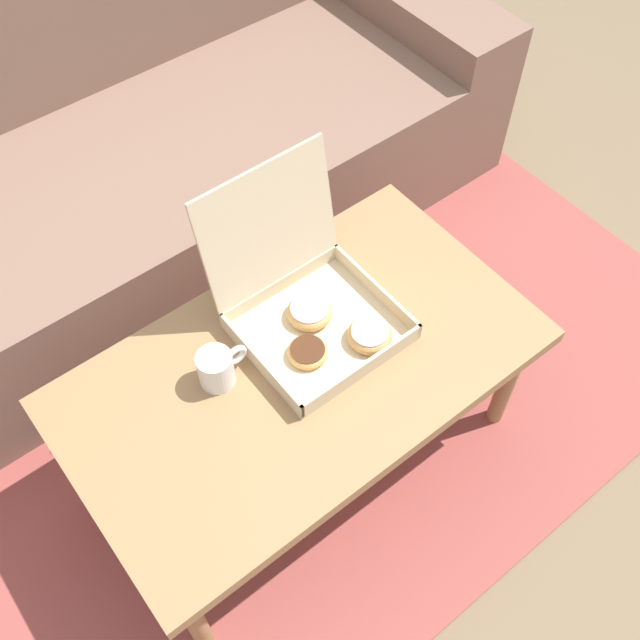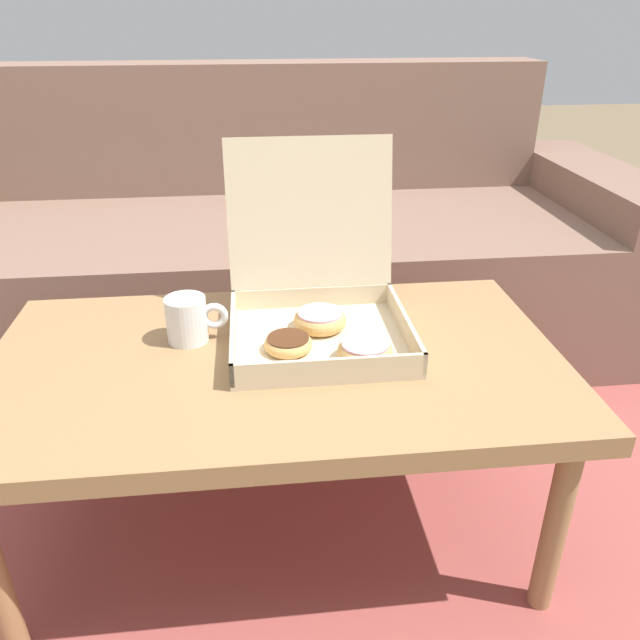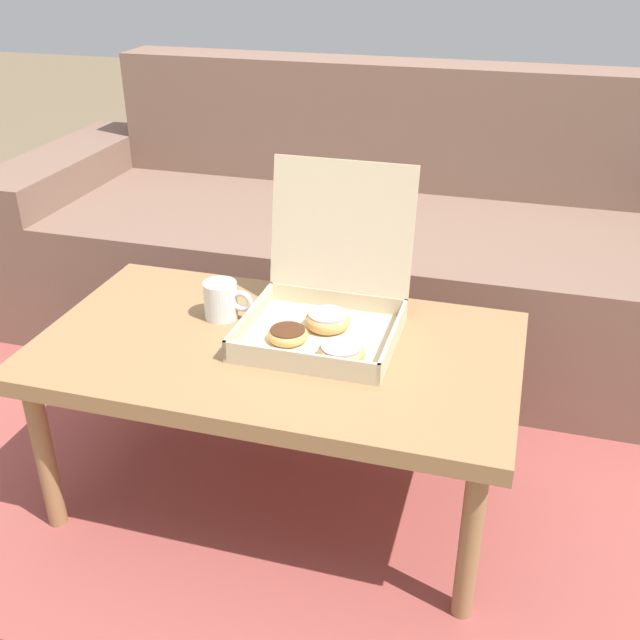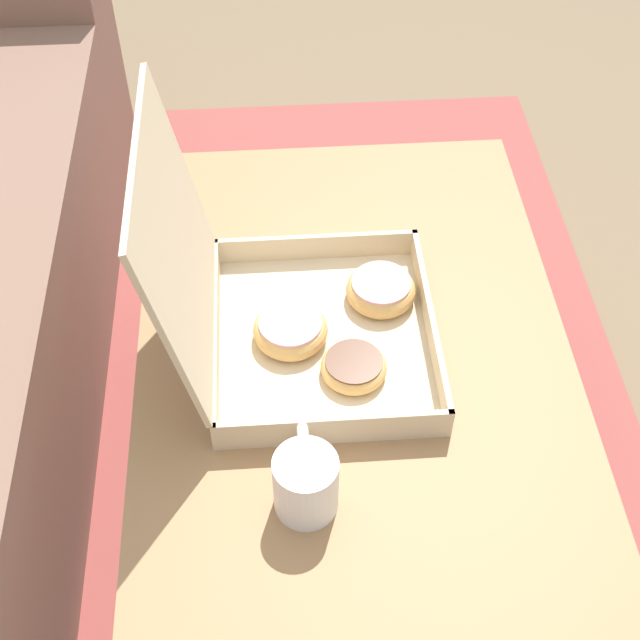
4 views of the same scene
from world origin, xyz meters
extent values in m
plane|color=#756047|center=(0.00, 0.00, 0.00)|extent=(12.00, 12.00, 0.00)
cube|color=#994742|center=(0.00, 0.30, 0.01)|extent=(2.58, 1.96, 0.01)
cube|color=#7A5B4C|center=(0.00, 0.70, 0.22)|extent=(1.98, 0.69, 0.44)
cube|color=#7A5B4C|center=(0.00, 1.14, 0.43)|extent=(1.98, 0.20, 0.86)
cube|color=#7A5B4C|center=(1.11, 0.80, 0.28)|extent=(0.24, 0.89, 0.56)
cube|color=#997047|center=(0.00, -0.10, 0.42)|extent=(1.08, 0.62, 0.04)
cylinder|color=#997047|center=(0.48, -0.35, 0.20)|extent=(0.04, 0.04, 0.40)
cylinder|color=#997047|center=(-0.48, 0.14, 0.20)|extent=(0.04, 0.04, 0.40)
cylinder|color=#997047|center=(0.48, 0.14, 0.20)|extent=(0.04, 0.04, 0.40)
cube|color=beige|center=(0.09, -0.06, 0.45)|extent=(0.34, 0.31, 0.01)
cube|color=beige|center=(0.09, -0.21, 0.47)|extent=(0.34, 0.01, 0.04)
cube|color=beige|center=(0.09, 0.09, 0.47)|extent=(0.34, 0.01, 0.04)
cube|color=beige|center=(-0.08, -0.06, 0.47)|extent=(0.01, 0.31, 0.04)
cube|color=beige|center=(0.26, -0.06, 0.47)|extent=(0.01, 0.31, 0.04)
cube|color=beige|center=(0.09, 0.12, 0.65)|extent=(0.34, 0.07, 0.31)
torus|color=tan|center=(0.09, -0.02, 0.47)|extent=(0.11, 0.11, 0.04)
cylinder|color=pink|center=(0.09, -0.02, 0.48)|extent=(0.09, 0.09, 0.02)
torus|color=tan|center=(0.02, -0.10, 0.46)|extent=(0.09, 0.09, 0.03)
cylinder|color=#472614|center=(0.02, -0.10, 0.47)|extent=(0.08, 0.08, 0.01)
torus|color=tan|center=(0.16, -0.15, 0.47)|extent=(0.10, 0.10, 0.04)
cylinder|color=pink|center=(0.16, -0.15, 0.48)|extent=(0.09, 0.09, 0.02)
cylinder|color=white|center=(-0.17, -0.02, 0.49)|extent=(0.08, 0.08, 0.09)
torus|color=white|center=(-0.11, -0.02, 0.49)|extent=(0.05, 0.01, 0.05)
camera|label=1|loc=(-0.52, -0.83, 1.88)|focal=42.00mm
camera|label=2|loc=(-0.03, -1.13, 1.04)|focal=35.00mm
camera|label=3|loc=(0.50, -1.48, 1.28)|focal=42.00mm
camera|label=4|loc=(-0.73, 0.00, 1.42)|focal=50.00mm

